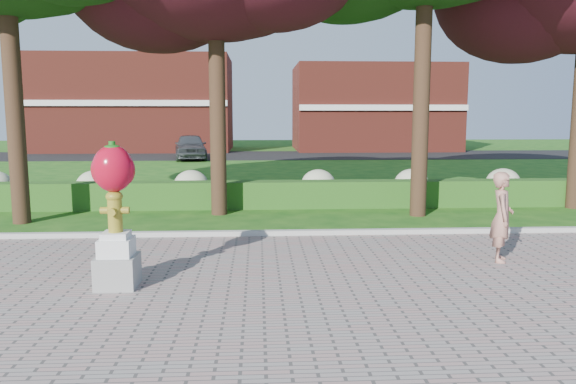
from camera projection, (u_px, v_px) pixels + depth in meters
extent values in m
plane|color=#154A12|center=(310.00, 274.00, 9.90)|extent=(100.00, 100.00, 0.00)
cube|color=gray|center=(345.00, 379.00, 5.94)|extent=(40.00, 14.00, 0.04)
cube|color=#ADADA5|center=(298.00, 233.00, 12.85)|extent=(40.00, 0.18, 0.15)
cube|color=#224E16|center=(289.00, 194.00, 16.76)|extent=(24.00, 0.70, 0.80)
ellipsoid|color=#9FA780|center=(94.00, 186.00, 17.41)|extent=(1.10, 1.10, 0.99)
ellipsoid|color=#9FA780|center=(191.00, 186.00, 17.57)|extent=(1.10, 1.10, 0.99)
ellipsoid|color=#9FA780|center=(318.00, 185.00, 17.78)|extent=(1.10, 1.10, 0.99)
ellipsoid|color=#9FA780|center=(411.00, 184.00, 17.94)|extent=(1.10, 1.10, 0.99)
ellipsoid|color=#9FA780|center=(503.00, 184.00, 18.10)|extent=(1.10, 1.10, 0.99)
cube|color=black|center=(272.00, 155.00, 37.58)|extent=(50.00, 8.00, 0.02)
cube|color=maroon|center=(138.00, 104.00, 42.50)|extent=(14.00, 8.00, 7.00)
cube|color=maroon|center=(372.00, 108.00, 43.49)|extent=(12.00, 8.00, 6.40)
cylinder|color=black|center=(13.00, 91.00, 14.00)|extent=(0.44, 0.44, 6.72)
cylinder|color=black|center=(217.00, 103.00, 15.30)|extent=(0.44, 0.44, 6.16)
cylinder|color=black|center=(422.00, 82.00, 15.01)|extent=(0.44, 0.44, 7.28)
cube|color=gray|center=(118.00, 271.00, 9.00)|extent=(0.64, 0.64, 0.51)
cube|color=silver|center=(116.00, 247.00, 8.94)|extent=(0.52, 0.52, 0.29)
cube|color=silver|center=(116.00, 235.00, 8.91)|extent=(0.41, 0.41, 0.10)
cylinder|color=olive|center=(115.00, 214.00, 8.87)|extent=(0.22, 0.22, 0.57)
ellipsoid|color=olive|center=(114.00, 196.00, 8.83)|extent=(0.27, 0.27, 0.19)
cylinder|color=olive|center=(104.00, 210.00, 8.85)|extent=(0.12, 0.11, 0.11)
cylinder|color=olive|center=(125.00, 210.00, 8.87)|extent=(0.12, 0.11, 0.11)
cylinder|color=olive|center=(112.00, 212.00, 8.71)|extent=(0.12, 0.12, 0.12)
cylinder|color=olive|center=(114.00, 191.00, 8.81)|extent=(0.08, 0.08, 0.05)
ellipsoid|color=#A9091F|center=(113.00, 169.00, 8.76)|extent=(0.64, 0.57, 0.74)
ellipsoid|color=#A9091F|center=(101.00, 170.00, 8.76)|extent=(0.31, 0.31, 0.47)
ellipsoid|color=#A9091F|center=(125.00, 170.00, 8.78)|extent=(0.31, 0.31, 0.47)
cylinder|color=#185B14|center=(112.00, 145.00, 8.71)|extent=(0.10, 0.10, 0.12)
ellipsoid|color=#185B14|center=(112.00, 147.00, 8.72)|extent=(0.24, 0.24, 0.08)
imported|color=#B07564|center=(502.00, 217.00, 10.48)|extent=(0.59, 0.72, 1.69)
imported|color=#3C3F43|center=(190.00, 146.00, 34.24)|extent=(2.49, 4.78, 1.55)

